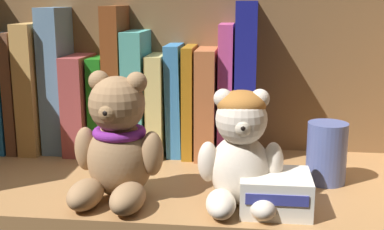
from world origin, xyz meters
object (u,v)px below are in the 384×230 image
at_px(book_12, 226,90).
at_px(teddy_bear_smaller, 241,152).
at_px(book_0, 8,91).
at_px(book_4, 83,102).
at_px(book_5, 103,103).
at_px(book_1, 24,90).
at_px(book_2, 40,86).
at_px(book_6, 119,80).
at_px(book_11, 207,101).
at_px(book_9, 176,99).
at_px(book_13, 245,80).
at_px(book_3, 60,79).
at_px(teddy_bear_larger, 117,146).
at_px(book_10, 191,100).
at_px(small_product_box, 275,192).
at_px(book_7, 139,92).
at_px(pillar_candle, 327,153).
at_px(book_8, 159,103).

relative_size(book_12, teddy_bear_smaller, 1.46).
bearing_deg(book_0, teddy_bear_smaller, -28.49).
relative_size(book_4, book_5, 1.02).
bearing_deg(book_1, book_12, 0.00).
height_order(book_2, book_6, book_6).
height_order(book_6, book_11, book_6).
xyz_separation_m(book_9, book_13, (0.11, 0.00, 0.03)).
bearing_deg(book_4, teddy_bear_smaller, -38.98).
xyz_separation_m(book_3, book_5, (0.07, 0.00, -0.04)).
bearing_deg(teddy_bear_larger, book_6, 103.58).
distance_m(book_11, book_12, 0.04).
bearing_deg(book_11, teddy_bear_larger, -114.03).
distance_m(book_0, book_10, 0.32).
relative_size(book_13, small_product_box, 2.96).
height_order(book_11, teddy_bear_larger, book_11).
height_order(book_6, book_7, book_6).
relative_size(book_1, book_13, 0.80).
bearing_deg(book_11, pillar_candle, -34.91).
bearing_deg(book_12, book_2, 180.00).
distance_m(book_11, book_13, 0.07).
relative_size(book_9, book_10, 1.01).
bearing_deg(book_10, teddy_bear_smaller, -68.23).
bearing_deg(book_8, book_0, 180.00).
bearing_deg(book_1, book_4, 0.00).
bearing_deg(book_12, book_13, 0.00).
distance_m(book_5, pillar_candle, 0.38).
bearing_deg(book_9, book_3, 180.00).
bearing_deg(book_0, book_9, 0.00).
bearing_deg(teddy_bear_smaller, pillar_candle, 39.21).
xyz_separation_m(book_9, book_12, (0.08, 0.00, 0.02)).
distance_m(book_5, teddy_bear_larger, 0.23).
height_order(book_0, teddy_bear_larger, book_0).
xyz_separation_m(book_13, small_product_box, (0.04, -0.23, -0.10)).
height_order(book_5, book_9, book_9).
xyz_separation_m(book_3, book_12, (0.28, 0.00, -0.01)).
bearing_deg(teddy_bear_smaller, book_1, 149.66).
bearing_deg(book_13, book_8, 180.00).
bearing_deg(book_5, book_6, 0.00).
relative_size(book_1, book_9, 1.11).
xyz_separation_m(book_6, book_10, (0.12, 0.00, -0.03)).
relative_size(book_10, teddy_bear_smaller, 1.22).
distance_m(book_6, book_12, 0.18).
bearing_deg(book_3, teddy_bear_smaller, -35.29).
relative_size(book_2, book_5, 1.34).
xyz_separation_m(book_4, book_12, (0.24, 0.00, 0.03)).
bearing_deg(book_0, book_1, 0.00).
bearing_deg(book_7, book_10, 0.00).
bearing_deg(book_9, book_7, 180.00).
height_order(book_7, book_11, book_7).
bearing_deg(teddy_bear_larger, book_3, 125.69).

